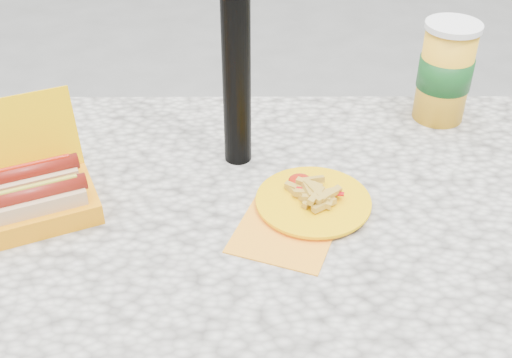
{
  "coord_description": "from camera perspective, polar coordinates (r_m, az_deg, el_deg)",
  "views": [
    {
      "loc": [
        0.03,
        -0.84,
        1.42
      ],
      "look_at": [
        0.03,
        0.02,
        0.8
      ],
      "focal_mm": 45.0,
      "sensor_mm": 36.0,
      "label": 1
    }
  ],
  "objects": [
    {
      "name": "picnic_table",
      "position": [
        1.15,
        -1.66,
        -7.07
      ],
      "size": [
        1.2,
        0.8,
        0.75
      ],
      "color": "beige",
      "rests_on": "ground"
    },
    {
      "name": "fries_plate",
      "position": [
        1.08,
        4.9,
        -2.07
      ],
      "size": [
        0.25,
        0.27,
        0.04
      ],
      "rotation": [
        0.0,
        0.0,
        -0.33
      ],
      "color": "orange",
      "rests_on": "picnic_table"
    },
    {
      "name": "soda_cup",
      "position": [
        1.34,
        16.47,
        9.12
      ],
      "size": [
        0.11,
        0.11,
        0.2
      ],
      "rotation": [
        0.0,
        0.0,
        -0.15
      ],
      "color": "yellow",
      "rests_on": "picnic_table"
    },
    {
      "name": "hotdog_box",
      "position": [
        1.11,
        -19.68,
        -1.37
      ],
      "size": [
        0.27,
        0.25,
        0.17
      ],
      "rotation": [
        0.0,
        0.0,
        0.42
      ],
      "color": "#FFBB00",
      "rests_on": "picnic_table"
    }
  ]
}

